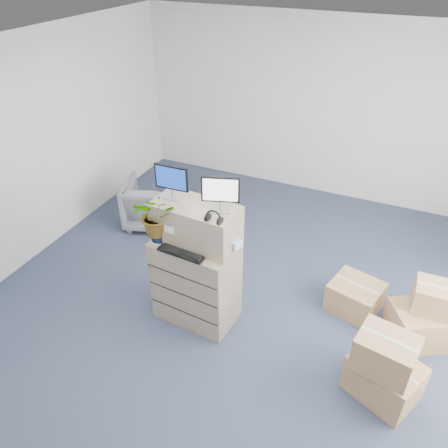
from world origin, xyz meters
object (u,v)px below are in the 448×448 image
Objects in this scene: water_bottle at (202,231)px; potted_plant at (158,220)px; monitor_left at (172,180)px; filing_cabinet_lower at (196,281)px; keyboard at (184,251)px; office_chair at (152,201)px; monitor_right at (220,192)px.

potted_plant reaches higher than water_bottle.
monitor_left is 0.67× the size of potted_plant.
filing_cabinet_lower is at bearing -20.02° from monitor_left.
potted_plant is at bearing 171.34° from keyboard.
office_chair is (-1.54, 1.37, -0.75)m from water_bottle.
monitor_left is at bearing 136.84° from keyboard.
monitor_left is (-0.27, 0.09, 1.15)m from filing_cabinet_lower.
water_bottle is at bearing 23.73° from potted_plant.
water_bottle is at bearing 121.28° from office_chair.
monitor_right is at bearing 14.05° from potted_plant.
office_chair is (-1.12, 1.56, -0.89)m from potted_plant.
monitor_right reaches higher than water_bottle.
monitor_left reaches higher than keyboard.
monitor_left reaches higher than potted_plant.
water_bottle is (0.33, -0.00, -0.52)m from monitor_left.
monitor_right is (0.54, -0.03, 0.00)m from monitor_left.
monitor_right reaches higher than monitor_left.
monitor_left is 0.72m from keyboard.
office_chair is at bearing 129.66° from monitor_left.
potted_plant is at bearing -116.59° from monitor_left.
monitor_left is 0.61m from water_bottle.
filing_cabinet_lower is 0.55m from keyboard.
office_chair is (-1.75, 1.40, -1.27)m from monitor_right.
water_bottle is 0.47m from potted_plant.
monitor_right is at bearing 17.37° from filing_cabinet_lower.
office_chair is at bearing 123.16° from monitor_right.
keyboard is 0.94× the size of potted_plant.
potted_plant is (-0.33, 0.07, 0.24)m from keyboard.
water_bottle reaches higher than office_chair.
monitor_left is 0.46× the size of office_chair.
potted_plant reaches higher than keyboard.
keyboard is at bearing -109.02° from water_bottle.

